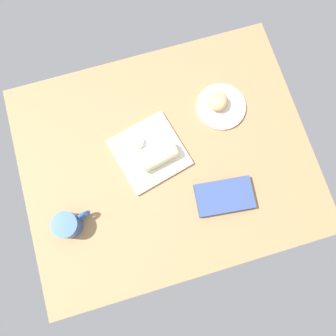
{
  "coord_description": "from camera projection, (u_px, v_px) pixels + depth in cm",
  "views": [
    {
      "loc": [
        -8.22,
        -30.55,
        127.24
      ],
      "look_at": [
        -0.61,
        -4.68,
        7.0
      ],
      "focal_mm": 35.64,
      "sensor_mm": 36.0,
      "label": 1
    }
  ],
  "objects": [
    {
      "name": "book_stack",
      "position": [
        224.0,
        196.0,
        1.22
      ],
      "size": [
        22.05,
        14.34,
        3.04
      ],
      "color": "#33477F",
      "rests_on": "dining_table"
    },
    {
      "name": "coffee_mug",
      "position": [
        68.0,
        225.0,
        1.17
      ],
      "size": [
        13.55,
        9.19,
        8.5
      ],
      "color": "#2D518C",
      "rests_on": "dining_table"
    },
    {
      "name": "square_plate",
      "position": [
        150.0,
        152.0,
        1.27
      ],
      "size": [
        29.53,
        29.53,
        1.6
      ],
      "primitive_type": "cube",
      "rotation": [
        0.0,
        0.0,
        0.24
      ],
      "color": "silver",
      "rests_on": "dining_table"
    },
    {
      "name": "dining_table",
      "position": [
        166.0,
        159.0,
        1.29
      ],
      "size": [
        110.0,
        90.0,
        4.0
      ],
      "primitive_type": "cube",
      "color": "#9E754C",
      "rests_on": "ground"
    },
    {
      "name": "round_plate",
      "position": [
        221.0,
        107.0,
        1.31
      ],
      "size": [
        19.28,
        19.28,
        1.4
      ],
      "primitive_type": "cylinder",
      "color": "silver",
      "rests_on": "dining_table"
    },
    {
      "name": "scone_pastry",
      "position": [
        218.0,
        101.0,
        1.28
      ],
      "size": [
        10.35,
        10.54,
        5.55
      ],
      "primitive_type": "ellipsoid",
      "rotation": [
        0.0,
        0.0,
        4.24
      ],
      "color": "tan",
      "rests_on": "round_plate"
    },
    {
      "name": "sauce_cup",
      "position": [
        138.0,
        143.0,
        1.26
      ],
      "size": [
        4.43,
        4.43,
        2.12
      ],
      "color": "silver",
      "rests_on": "square_plate"
    },
    {
      "name": "breakfast_wrap",
      "position": [
        159.0,
        156.0,
        1.22
      ],
      "size": [
        14.63,
        8.87,
        6.12
      ],
      "primitive_type": "cylinder",
      "rotation": [
        1.57,
        0.0,
        1.78
      ],
      "color": "beige",
      "rests_on": "square_plate"
    }
  ]
}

